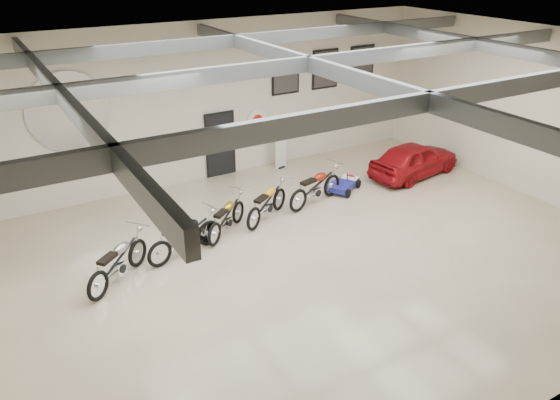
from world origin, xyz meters
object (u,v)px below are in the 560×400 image
go_kart (346,181)px  vintage_car (414,159)px  motorcycle_black (184,236)px  motorcycle_silver (118,261)px  motorcycle_gold (226,216)px  motorcycle_yellow (267,202)px  motorcycle_red (316,186)px  banner_stand (281,144)px

go_kart → vintage_car: vintage_car is taller
vintage_car → motorcycle_black: bearing=88.3°
motorcycle_silver → motorcycle_gold: bearing=-23.7°
motorcycle_yellow → go_kart: motorcycle_yellow is taller
motorcycle_gold → motorcycle_red: motorcycle_red is taller
motorcycle_yellow → motorcycle_red: motorcycle_red is taller
banner_stand → motorcycle_black: 6.35m
motorcycle_black → motorcycle_yellow: bearing=-1.0°
go_kart → vintage_car: 2.63m
motorcycle_gold → go_kart: size_ratio=1.31×
motorcycle_yellow → banner_stand: bearing=23.0°
motorcycle_yellow → vintage_car: (5.78, 0.35, 0.05)m
motorcycle_black → go_kart: motorcycle_black is taller
motorcycle_silver → motorcycle_gold: (3.11, 0.85, -0.04)m
motorcycle_red → motorcycle_yellow: bearing=170.1°
motorcycle_silver → banner_stand: bearing=-6.9°
motorcycle_black → vintage_car: (8.48, 1.03, 0.03)m
motorcycle_red → go_kart: 1.51m
motorcycle_gold → vintage_car: (7.10, 0.53, 0.07)m
motorcycle_black → go_kart: bearing=-3.3°
vintage_car → motorcycle_yellow: bearing=84.8°
motorcycle_black → motorcycle_yellow: (2.70, 0.68, -0.02)m
banner_stand → vintage_car: bearing=-53.2°
motorcycle_gold → go_kart: (4.50, 0.73, -0.24)m
motorcycle_black → motorcycle_red: size_ratio=0.97×
motorcycle_yellow → motorcycle_red: (1.74, 0.17, 0.03)m
motorcycle_red → vintage_car: size_ratio=0.64×
motorcycle_black → motorcycle_gold: (1.38, 0.50, -0.04)m
motorcycle_yellow → motorcycle_silver: bearing=162.0°
banner_stand → motorcycle_silver: (-6.75, -4.22, -0.32)m
motorcycle_red → motorcycle_black: bearing=175.3°
banner_stand → vintage_car: size_ratio=0.51×
banner_stand → go_kart: (0.85, -2.64, -0.60)m
motorcycle_silver → motorcycle_red: 6.28m
banner_stand → motorcycle_red: (-0.58, -3.02, -0.30)m
motorcycle_yellow → vintage_car: 5.79m
banner_stand → go_kart: size_ratio=1.16×
motorcycle_gold → go_kart: bearing=-28.3°
banner_stand → motorcycle_silver: size_ratio=0.82×
motorcycle_silver → vintage_car: size_ratio=0.62×
motorcycle_black → motorcycle_red: (4.44, 0.85, 0.02)m
motorcycle_silver → vintage_car: bearing=-31.2°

